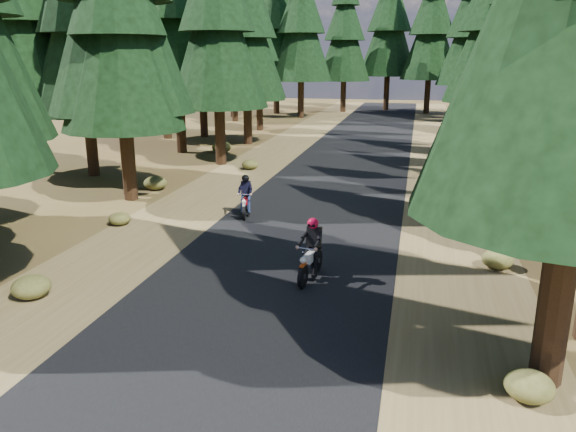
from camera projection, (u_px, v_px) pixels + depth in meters
The scene contains 8 objects.
ground at pixel (275, 274), 14.21m from camera, with size 120.00×120.00×0.00m, color #432F17.
road at pixel (311, 219), 18.89m from camera, with size 6.00×100.00×0.01m, color black.
shoulder_l at pixel (184, 211), 19.88m from camera, with size 3.20×100.00×0.01m, color brown.
shoulder_r at pixel (453, 229), 17.90m from camera, with size 3.20×100.00×0.01m, color brown.
pine_forest at pixel (365, 9), 31.76m from camera, with size 34.59×55.08×16.32m.
understory_shrubs at pixel (343, 194), 21.23m from camera, with size 16.35×28.26×0.66m.
rider_lead at pixel (311, 260), 13.69m from camera, with size 0.74×1.77×1.53m.
rider_follow at pixel (246, 203), 19.15m from camera, with size 0.78×1.65×1.42m.
Camera 1 is at (3.30, -12.85, 5.30)m, focal length 35.00 mm.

